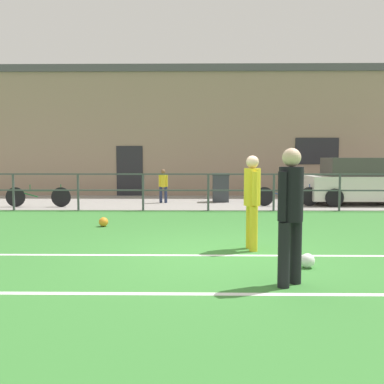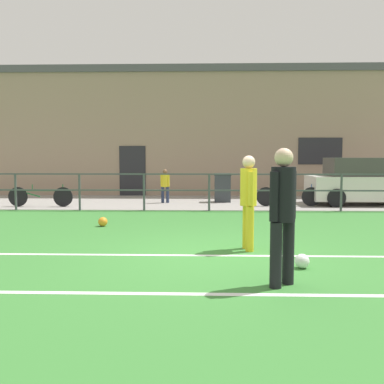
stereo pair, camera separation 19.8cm
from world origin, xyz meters
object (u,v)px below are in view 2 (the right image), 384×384
Objects in this scene: soccer_ball_spare at (302,261)px; parked_car_red at (369,182)px; bicycle_parked_1 at (40,196)px; soccer_ball_match at (103,222)px; bicycle_parked_0 at (288,196)px; player_goalkeeper at (283,208)px; trash_bin_0 at (223,188)px; player_striker at (248,197)px; spectator_child at (165,184)px.

parked_car_red is at bearing 64.47° from soccer_ball_spare.
soccer_ball_match is at bearing -52.42° from bicycle_parked_1.
parked_car_red is at bearing 12.60° from bicycle_parked_0.
player_goalkeeper is 8.14× the size of soccer_ball_spare.
parked_car_red reaches higher than soccer_ball_match.
bicycle_parked_1 is at bearing 127.58° from soccer_ball_match.
trash_bin_0 is (-0.38, 10.25, -0.47)m from player_goalkeeper.
player_striker is 7.72× the size of soccer_ball_spare.
bicycle_parked_0 is at bearing 35.12° from player_goalkeeper.
player_striker is at bearing -106.31° from bicycle_parked_0.
spectator_child is 0.56× the size of bicycle_parked_1.
spectator_child is at bearing 167.49° from bicycle_parked_0.
bicycle_parked_0 is at bearing 39.17° from soccer_ball_match.
player_goalkeeper is at bearing -116.91° from soccer_ball_spare.
player_striker is 7.09m from bicycle_parked_0.
spectator_child is 0.29× the size of parked_car_red.
bicycle_parked_1 is at bearing 22.19° from spectator_child.
bicycle_parked_0 is (4.19, -0.93, -0.35)m from spectator_child.
bicycle_parked_0 is (1.30, 8.06, 0.24)m from soccer_ball_spare.
player_goalkeeper is 10.19m from spectator_child.
parked_car_red is (4.61, 9.60, -0.23)m from player_goalkeeper.
soccer_ball_spare is 0.21× the size of trash_bin_0.
spectator_child is at bearing 177.64° from parked_car_red.
trash_bin_0 is (6.05, 1.65, 0.19)m from bicycle_parked_1.
player_goalkeeper is 5.91m from soccer_ball_match.
player_goalkeeper is 1.72× the size of trash_bin_0.
soccer_ball_match is 0.05× the size of parked_car_red.
player_striker reaches higher than soccer_ball_match.
soccer_ball_match is 5.46m from soccer_ball_spare.
parked_car_red reaches higher than soccer_ball_spare.
spectator_child is at bearing 107.82° from soccer_ball_spare.
spectator_child is (-2.89, 8.99, 0.59)m from soccer_ball_spare.
player_striker reaches higher than bicycle_parked_1.
soccer_ball_match is at bearing 83.21° from spectator_child.
bicycle_parked_0 is at bearing 80.85° from soccer_ball_spare.
parked_car_red reaches higher than bicycle_parked_0.
bicycle_parked_0 is at bearing -23.95° from player_striker.
soccer_ball_spare is at bearing -48.17° from bicycle_parked_1.
bicycle_parked_1 reaches higher than bicycle_parked_0.
bicycle_parked_1 is (-2.99, 3.88, 0.24)m from soccer_ball_match.
player_striker is 1.41× the size of spectator_child.
player_striker is at bearing -38.29° from soccer_ball_match.
soccer_ball_match is (-3.45, 4.72, -0.90)m from player_goalkeeper.
parked_car_red is 1.93× the size of bicycle_parked_1.
player_goalkeeper is at bearing -53.19° from bicycle_parked_1.
bicycle_parked_0 is 2.06× the size of trash_bin_0.
bicycle_parked_1 is (-6.89, 7.70, 0.25)m from soccer_ball_spare.
spectator_child is 1.15× the size of trash_bin_0.
player_goalkeeper reaches higher than trash_bin_0.
player_goalkeeper is 0.43× the size of parked_car_red.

